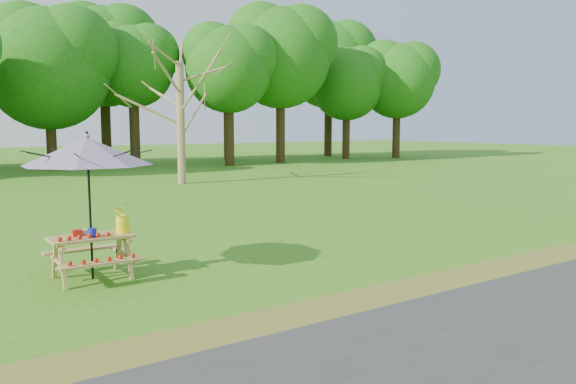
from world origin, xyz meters
TOP-DOWN VIEW (x-y plane):
  - ground at (0.00, 0.00)m, footprint 120.00×120.00m
  - drygrass_strip at (0.00, -2.80)m, footprint 120.00×1.20m
  - treeline at (0.00, 22.00)m, footprint 60.00×12.00m
  - bare_tree at (3.00, 13.05)m, footprint 7.63×7.63m
  - picnic_table at (-3.95, 0.50)m, footprint 1.20×1.32m
  - patio_umbrella at (-3.95, 0.50)m, footprint 2.46×2.46m
  - produce_bins at (-4.04, 0.52)m, footprint 0.32×0.39m
  - tomatoes_row at (-4.10, 0.32)m, footprint 0.77×0.13m
  - flower_bucket at (-3.48, 0.47)m, footprint 0.34×0.31m

SIDE VIEW (x-z plane):
  - ground at x=0.00m, z-range 0.00..0.00m
  - drygrass_strip at x=0.00m, z-range 0.00..0.01m
  - picnic_table at x=-3.95m, z-range -0.01..0.66m
  - tomatoes_row at x=-4.10m, z-range 0.67..0.74m
  - produce_bins at x=-4.04m, z-range 0.66..0.79m
  - flower_bucket at x=-3.48m, z-range 0.68..1.15m
  - patio_umbrella at x=-3.95m, z-range 0.82..3.07m
  - bare_tree at x=3.00m, z-range 1.21..12.51m
  - treeline at x=0.00m, z-range 0.00..16.00m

